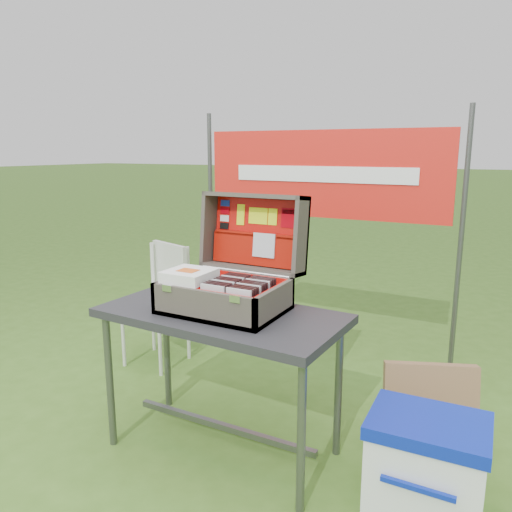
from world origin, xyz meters
The scene contains 93 objects.
ground centered at (0.00, 0.00, 0.00)m, with size 80.00×80.00×0.00m, color #3E651E.
table centered at (-0.06, -0.04, 0.36)m, with size 1.14×0.57×0.71m, color #27272B, non-canonical shape.
table_top centered at (-0.06, -0.04, 0.69)m, with size 1.14×0.57×0.04m, color #27272B.
table_leg_fl centered at (-0.56, -0.27, 0.34)m, with size 0.04×0.04×0.67m, color #59595B.
table_leg_fr centered at (0.45, -0.27, 0.34)m, with size 0.04×0.04×0.67m, color #59595B.
table_leg_bl centered at (-0.56, 0.18, 0.34)m, with size 0.04×0.04×0.67m, color #59595B.
table_leg_br centered at (0.45, 0.18, 0.34)m, with size 0.04×0.04×0.67m, color #59595B.
table_brace centered at (-0.06, -0.04, 0.12)m, with size 0.99×0.03×0.03m, color #59595B.
suitcase centered at (-0.05, 0.03, 0.97)m, with size 0.54×0.55×0.52m, color #4F4A3F, non-canonical shape.
suitcase_base_bottom centered at (-0.05, -0.03, 0.72)m, with size 0.54×0.39×0.02m, color #4F4A3F.
suitcase_base_wall_front centered at (-0.05, -0.21, 0.78)m, with size 0.54×0.02×0.15m, color #4F4A3F.
suitcase_base_wall_back centered at (-0.05, 0.16, 0.78)m, with size 0.54×0.02×0.15m, color #4F4A3F.
suitcase_base_wall_left centered at (-0.31, -0.03, 0.78)m, with size 0.02×0.39×0.15m, color #4F4A3F.
suitcase_base_wall_right centered at (0.22, -0.03, 0.78)m, with size 0.02×0.39×0.15m, color #4F4A3F.
suitcase_liner_floor centered at (-0.05, -0.03, 0.74)m, with size 0.50×0.35×0.01m, color red.
suitcase_latch_left centered at (-0.22, -0.22, 0.85)m, with size 0.05×0.01×0.03m, color silver.
suitcase_latch_right centered at (0.13, -0.22, 0.85)m, with size 0.05×0.01×0.03m, color silver.
suitcase_hinge centered at (-0.05, 0.17, 0.86)m, with size 0.02×0.02×0.49m, color silver.
suitcase_lid_back centered at (-0.05, 0.32, 1.04)m, with size 0.54×0.39×0.02m, color #4F4A3F.
suitcase_lid_rim_far centered at (-0.05, 0.28, 1.23)m, with size 0.54×0.02×0.15m, color #4F4A3F.
suitcase_lid_rim_near centered at (-0.05, 0.24, 0.86)m, with size 0.54×0.02×0.15m, color #4F4A3F.
suitcase_lid_rim_left centered at (-0.31, 0.26, 1.04)m, with size 0.02×0.39×0.15m, color #4F4A3F.
suitcase_lid_rim_right centered at (0.22, 0.26, 1.04)m, with size 0.02×0.39×0.15m, color #4F4A3F.
suitcase_lid_liner centered at (-0.05, 0.31, 1.04)m, with size 0.50×0.34×0.01m, color red.
suitcase_liner_wall_front centered at (-0.05, -0.20, 0.80)m, with size 0.50×0.01×0.12m, color red.
suitcase_liner_wall_back centered at (-0.05, 0.14, 0.80)m, with size 0.50×0.01×0.12m, color red.
suitcase_liner_wall_left centered at (-0.29, -0.03, 0.80)m, with size 0.01×0.35×0.12m, color red.
suitcase_liner_wall_right centered at (0.20, -0.03, 0.80)m, with size 0.01×0.35×0.12m, color red.
suitcase_lid_pocket centered at (-0.05, 0.28, 0.95)m, with size 0.48×0.16×0.03m, color #9D1207.
suitcase_pocket_edge centered at (-0.05, 0.28, 1.03)m, with size 0.47×0.02×0.02m, color #9D1207.
suitcase_pocket_cd centered at (0.01, 0.27, 0.98)m, with size 0.12×0.12×0.01m, color silver.
lid_sticker_cc_a centered at (-0.25, 0.32, 1.18)m, with size 0.05×0.03×0.00m, color #1933B2.
lid_sticker_cc_b centered at (-0.25, 0.31, 1.14)m, with size 0.05×0.03×0.00m, color #AD000C.
lid_sticker_cc_c centered at (-0.25, 0.31, 1.10)m, with size 0.05×0.03×0.00m, color white.
lid_sticker_cc_d centered at (-0.25, 0.31, 1.06)m, with size 0.05×0.03×0.00m, color black.
lid_card_neon_tall centered at (-0.15, 0.31, 1.12)m, with size 0.04×0.11×0.00m, color #E5FD19.
lid_card_neon_main centered at (-0.05, 0.31, 1.12)m, with size 0.11×0.08×0.00m, color #E5FD19.
lid_card_neon_small centered at (0.04, 0.31, 1.12)m, with size 0.05×0.08×0.00m, color #E5FD19.
lid_sticker_band centered at (0.13, 0.31, 1.12)m, with size 0.10×0.10×0.00m, color #AD000C.
lid_sticker_band_bar centered at (0.13, 0.32, 1.15)m, with size 0.09×0.02×0.00m, color black.
cd_left_0 centered at (-0.01, -0.17, 0.81)m, with size 0.12×0.01×0.14m, color silver.
cd_left_1 centered at (-0.01, -0.15, 0.81)m, with size 0.12×0.01×0.14m, color black.
cd_left_2 centered at (-0.01, -0.13, 0.81)m, with size 0.12×0.01×0.14m, color black.
cd_left_3 centered at (-0.01, -0.11, 0.81)m, with size 0.12×0.01×0.14m, color black.
cd_left_4 centered at (-0.01, -0.09, 0.81)m, with size 0.12×0.01×0.14m, color silver.
cd_left_5 centered at (-0.01, -0.07, 0.81)m, with size 0.12×0.01×0.14m, color black.
cd_left_6 centered at (-0.01, -0.05, 0.81)m, with size 0.12×0.01×0.14m, color black.
cd_left_7 centered at (-0.01, -0.02, 0.81)m, with size 0.12×0.01×0.14m, color black.
cd_left_8 centered at (-0.01, 0.00, 0.81)m, with size 0.12×0.01×0.14m, color silver.
cd_left_9 centered at (-0.01, 0.02, 0.81)m, with size 0.12×0.01×0.14m, color black.
cd_left_10 centered at (-0.01, 0.04, 0.81)m, with size 0.12×0.01×0.14m, color black.
cd_left_11 centered at (-0.01, 0.06, 0.81)m, with size 0.12×0.01×0.14m, color black.
cd_right_0 centered at (0.12, -0.17, 0.81)m, with size 0.12×0.01×0.14m, color silver.
cd_right_1 centered at (0.12, -0.15, 0.81)m, with size 0.12×0.01×0.14m, color black.
cd_right_2 centered at (0.12, -0.13, 0.81)m, with size 0.12×0.01×0.14m, color black.
cd_right_3 centered at (0.12, -0.11, 0.81)m, with size 0.12×0.01×0.14m, color black.
cd_right_4 centered at (0.12, -0.09, 0.81)m, with size 0.12×0.01×0.14m, color silver.
cd_right_5 centered at (0.12, -0.07, 0.81)m, with size 0.12×0.01×0.14m, color black.
cd_right_6 centered at (0.12, -0.05, 0.81)m, with size 0.12×0.01×0.14m, color black.
cd_right_7 centered at (0.12, -0.02, 0.81)m, with size 0.12×0.01×0.14m, color black.
cd_right_8 centered at (0.12, 0.00, 0.81)m, with size 0.12×0.01×0.14m, color silver.
cd_right_9 centered at (0.12, 0.02, 0.81)m, with size 0.12×0.01×0.14m, color black.
cd_right_10 centered at (0.12, 0.04, 0.81)m, with size 0.12×0.01×0.14m, color black.
cd_right_11 centered at (0.12, 0.06, 0.81)m, with size 0.12×0.01×0.14m, color black.
songbook_0 centered at (-0.19, -0.10, 0.86)m, with size 0.20×0.20×0.01m, color white.
songbook_1 centered at (-0.19, -0.10, 0.87)m, with size 0.20×0.20×0.01m, color white.
songbook_2 centered at (-0.19, -0.10, 0.87)m, with size 0.20×0.20×0.01m, color white.
songbook_3 centered at (-0.19, -0.10, 0.88)m, with size 0.20×0.20×0.01m, color white.
songbook_4 centered at (-0.19, -0.10, 0.88)m, with size 0.20×0.20×0.01m, color white.
songbook_5 centered at (-0.19, -0.10, 0.89)m, with size 0.20×0.20×0.01m, color white.
songbook_6 centered at (-0.19, -0.10, 0.89)m, with size 0.20×0.20×0.01m, color white.
songbook_7 centered at (-0.19, -0.10, 0.90)m, with size 0.20×0.20×0.01m, color white.
songbook_8 centered at (-0.19, -0.10, 0.90)m, with size 0.20×0.20×0.01m, color white.
songbook_9 centered at (-0.19, -0.10, 0.91)m, with size 0.20×0.20×0.01m, color white.
songbook_graphic centered at (-0.19, -0.11, 0.91)m, with size 0.09×0.07×0.00m, color #D85919.
cooler centered at (0.90, -0.02, 0.20)m, with size 0.46×0.35×0.41m, color white, non-canonical shape.
cooler_body centered at (0.90, -0.02, 0.18)m, with size 0.44×0.33×0.35m, color white.
cooler_lid centered at (0.90, -0.02, 0.38)m, with size 0.46×0.35×0.05m, color #0A21A1.
cooler_handle centered at (0.90, -0.20, 0.22)m, with size 0.27×0.02×0.02m, color #0A21A1.
chair centered at (-1.00, 0.62, 0.41)m, with size 0.37×0.41×0.81m, color silver, non-canonical shape.
chair_seat centered at (-1.00, 0.62, 0.42)m, with size 0.37×0.37×0.03m, color silver.
chair_backrest centered at (-1.00, 0.80, 0.62)m, with size 0.37×0.03×0.39m, color silver.
chair_leg_fl centered at (-1.16, 0.46, 0.21)m, with size 0.02×0.02×0.42m, color silver.
chair_leg_fr centered at (-0.85, 0.46, 0.21)m, with size 0.02×0.02×0.42m, color silver.
chair_leg_bl centered at (-1.16, 0.78, 0.21)m, with size 0.02×0.02×0.42m, color silver.
chair_leg_br centered at (-0.85, 0.78, 0.21)m, with size 0.02×0.02×0.42m, color silver.
chair_upright_left centered at (-1.16, 0.80, 0.61)m, with size 0.02×0.02×0.39m, color silver.
chair_upright_right centered at (-0.85, 0.80, 0.61)m, with size 0.02×0.02×0.39m, color silver.
cardboard_box centered at (0.85, 0.38, 0.23)m, with size 0.43×0.07×0.46m, color olive.
banner_post_left centered at (-0.85, 1.10, 0.85)m, with size 0.03×0.03×1.70m, color #59595B.
banner_post_right centered at (0.85, 1.10, 0.85)m, with size 0.03×0.03×1.70m, color #59595B.
banner centered at (0.00, 1.09, 1.30)m, with size 1.60×0.01×0.55m, color red.
banner_text centered at (0.00, 1.08, 1.30)m, with size 1.20×0.00×0.10m, color white.
Camera 1 is at (1.13, -1.92, 1.45)m, focal length 35.00 mm.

